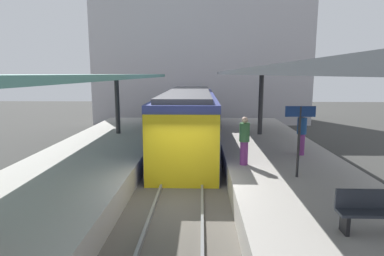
{
  "coord_description": "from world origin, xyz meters",
  "views": [
    {
      "loc": [
        0.68,
        -9.3,
        4.16
      ],
      "look_at": [
        0.22,
        6.46,
        1.52
      ],
      "focal_mm": 30.17,
      "sensor_mm": 36.0,
      "label": 1
    }
  ],
  "objects_px": {
    "commuter_train": "(189,120)",
    "platform_sign": "(300,125)",
    "passenger_mid_platform": "(302,133)",
    "passenger_far_end": "(244,140)",
    "platform_bench": "(372,210)"
  },
  "relations": [
    {
      "from": "passenger_mid_platform",
      "to": "passenger_far_end",
      "type": "distance_m",
      "value": 2.84
    },
    {
      "from": "platform_sign",
      "to": "passenger_mid_platform",
      "type": "xyz_separation_m",
      "value": [
        0.96,
        2.82,
        -0.74
      ]
    },
    {
      "from": "commuter_train",
      "to": "passenger_far_end",
      "type": "xyz_separation_m",
      "value": [
        2.19,
        -6.06,
        0.16
      ]
    },
    {
      "from": "platform_sign",
      "to": "passenger_mid_platform",
      "type": "height_order",
      "value": "platform_sign"
    },
    {
      "from": "platform_sign",
      "to": "platform_bench",
      "type": "bearing_deg",
      "value": -82.64
    },
    {
      "from": "passenger_mid_platform",
      "to": "passenger_far_end",
      "type": "height_order",
      "value": "passenger_far_end"
    },
    {
      "from": "commuter_train",
      "to": "platform_sign",
      "type": "distance_m",
      "value": 8.31
    },
    {
      "from": "commuter_train",
      "to": "platform_sign",
      "type": "xyz_separation_m",
      "value": [
        3.66,
        -7.41,
        0.9
      ]
    },
    {
      "from": "platform_bench",
      "to": "passenger_far_end",
      "type": "relative_size",
      "value": 0.82
    },
    {
      "from": "platform_bench",
      "to": "passenger_mid_platform",
      "type": "bearing_deg",
      "value": 85.5
    },
    {
      "from": "platform_bench",
      "to": "platform_sign",
      "type": "height_order",
      "value": "platform_sign"
    },
    {
      "from": "commuter_train",
      "to": "platform_bench",
      "type": "xyz_separation_m",
      "value": [
        4.12,
        -10.93,
        -0.26
      ]
    },
    {
      "from": "platform_bench",
      "to": "passenger_mid_platform",
      "type": "xyz_separation_m",
      "value": [
        0.5,
        6.34,
        0.42
      ]
    },
    {
      "from": "platform_bench",
      "to": "platform_sign",
      "type": "xyz_separation_m",
      "value": [
        -0.46,
        3.52,
        1.16
      ]
    },
    {
      "from": "commuter_train",
      "to": "platform_sign",
      "type": "relative_size",
      "value": 5.75
    }
  ]
}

